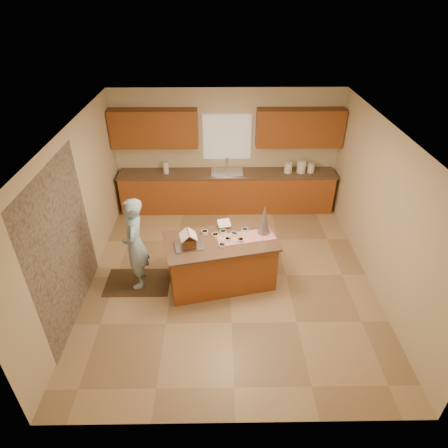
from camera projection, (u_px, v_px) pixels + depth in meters
The scene contains 28 objects.
floor at pixel (230, 276), 7.00m from camera, with size 5.50×5.50×0.00m, color tan.
ceiling at pixel (231, 133), 5.54m from camera, with size 5.50×5.50×0.00m, color silver.
wall_back at pixel (227, 149), 8.58m from camera, with size 5.50×5.50×0.00m, color beige.
wall_front at pixel (238, 349), 3.96m from camera, with size 5.50×5.50×0.00m, color beige.
wall_left at pixel (77, 214), 6.24m from camera, with size 5.50×5.50×0.00m, color beige.
wall_right at pixel (382, 211), 6.30m from camera, with size 5.50×5.50×0.00m, color beige.
stone_accent at pixel (63, 248), 5.62m from camera, with size 2.50×2.50×0.00m, color gray.
window_curtain at pixel (227, 137), 8.40m from camera, with size 1.05×0.03×1.00m, color white.
back_counter_base at pixel (227, 192), 8.82m from camera, with size 4.80×0.60×0.88m, color #A55222.
back_counter_top at pixel (227, 174), 8.57m from camera, with size 4.85×0.63×0.04m, color brown.
upper_cabinet_left at pixel (154, 129), 8.12m from camera, with size 1.85×0.35×0.80m, color brown.
upper_cabinet_right at pixel (300, 128), 8.15m from camera, with size 1.85×0.35×0.80m, color brown.
sink at pixel (227, 174), 8.58m from camera, with size 0.70×0.45×0.12m, color silver.
faucet at pixel (227, 164), 8.64m from camera, with size 0.03×0.03×0.28m, color silver.
island_base at pixel (221, 263), 6.63m from camera, with size 1.76×0.88×0.86m, color #A55222.
island_top at pixel (221, 241), 6.39m from camera, with size 1.84×0.96×0.04m, color brown.
table_runner at pixel (246, 237), 6.46m from camera, with size 0.98×0.35×0.01m, color #A80C17.
baking_tray at pixel (189, 246), 6.23m from camera, with size 0.45×0.33×0.02m, color silver.
cookbook at pixel (224, 223), 6.67m from camera, with size 0.22×0.02×0.18m, color white.
tinsel_tree at pixel (264, 220), 6.42m from camera, with size 0.22×0.22×0.54m, color #B7B7C4.
rug at pixel (138, 282), 6.84m from camera, with size 1.13×0.74×0.01m, color black.
boy at pixel (135, 244), 6.39m from camera, with size 0.61×0.40×1.67m, color #99BDDA.
canister_a at pixel (288, 168), 8.52m from camera, with size 0.17×0.17×0.24m, color white.
canister_b at pixel (301, 167), 8.51m from camera, with size 0.19×0.19×0.28m, color white.
canister_c at pixel (311, 168), 8.53m from camera, with size 0.15×0.15×0.21m, color white.
paper_towel at pixel (166, 168), 8.48m from camera, with size 0.12×0.12×0.26m, color white.
gingerbread_house at pixel (189, 240), 6.17m from camera, with size 0.32×0.33×0.28m.
candy_bowls at pixel (227, 236), 6.44m from camera, with size 0.81×0.56×0.05m.
Camera 1 is at (-0.18, -5.37, 4.58)m, focal length 30.72 mm.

